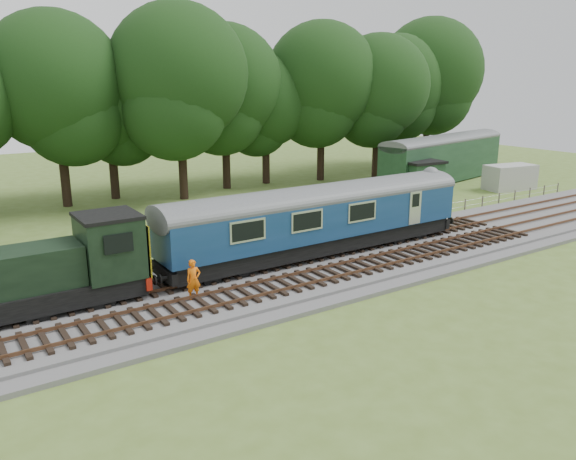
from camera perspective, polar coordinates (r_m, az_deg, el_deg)
ground at (r=27.55m, az=-2.06°, el=-5.30°), size 120.00×120.00×0.00m
ballast at (r=27.48m, az=-2.06°, el=-4.95°), size 70.00×7.00×0.35m
track_north at (r=28.54m, az=-3.55°, el=-3.69°), size 67.20×2.40×0.21m
track_south at (r=26.14m, az=-0.21°, el=-5.46°), size 67.20×2.40×0.21m
fence at (r=31.26m, az=-6.41°, el=-2.87°), size 64.00×0.12×1.00m
tree_line at (r=47.02m, az=-16.32°, el=2.73°), size 70.00×8.00×18.00m
dmu_railcar at (r=30.13m, az=3.19°, el=1.67°), size 18.05×2.86×3.88m
shunter_loco at (r=24.89m, az=-23.52°, el=-4.04°), size 8.91×2.60×3.38m
worker at (r=24.62m, az=-9.57°, el=-4.98°), size 0.68×0.47×1.77m
parked_coach at (r=55.98m, az=15.53°, el=7.27°), size 17.47×6.34×4.40m
shed at (r=49.91m, az=13.06°, el=5.34°), size 3.80×3.80×2.86m
caravan at (r=54.03m, az=21.61°, el=5.01°), size 4.82×2.98×2.20m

